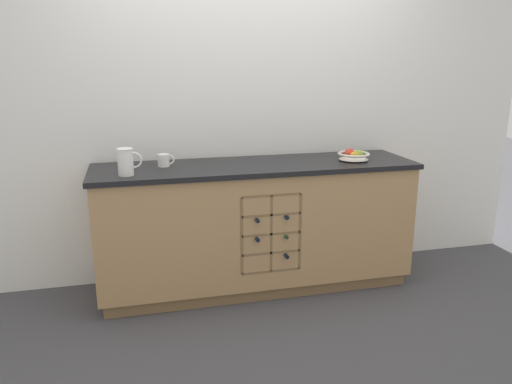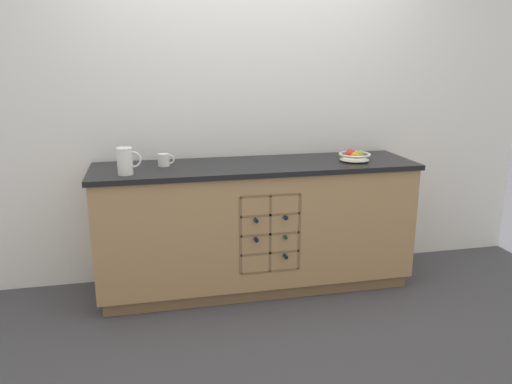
% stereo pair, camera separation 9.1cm
% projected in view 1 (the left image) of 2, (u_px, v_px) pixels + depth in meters
% --- Properties ---
extents(ground_plane, '(14.00, 14.00, 0.00)m').
position_uv_depth(ground_plane, '(256.00, 285.00, 3.70)').
color(ground_plane, '#424247').
extents(back_wall, '(4.61, 0.06, 2.55)m').
position_uv_depth(back_wall, '(245.00, 108.00, 3.70)').
color(back_wall, white).
rests_on(back_wall, ground_plane).
extents(kitchen_island, '(2.25, 0.63, 0.92)m').
position_uv_depth(kitchen_island, '(256.00, 226.00, 3.58)').
color(kitchen_island, brown).
rests_on(kitchen_island, ground_plane).
extents(fruit_bowl, '(0.23, 0.23, 0.08)m').
position_uv_depth(fruit_bowl, '(354.00, 155.00, 3.58)').
color(fruit_bowl, silver).
rests_on(fruit_bowl, kitchen_island).
extents(white_pitcher, '(0.15, 0.10, 0.17)m').
position_uv_depth(white_pitcher, '(126.00, 161.00, 3.10)').
color(white_pitcher, white).
rests_on(white_pitcher, kitchen_island).
extents(ceramic_mug, '(0.11, 0.08, 0.08)m').
position_uv_depth(ceramic_mug, '(164.00, 160.00, 3.37)').
color(ceramic_mug, white).
rests_on(ceramic_mug, kitchen_island).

